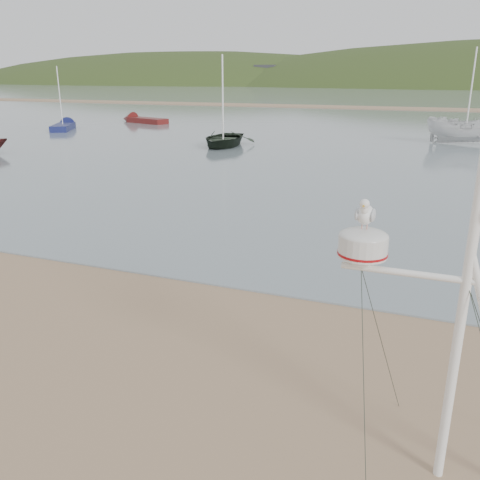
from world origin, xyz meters
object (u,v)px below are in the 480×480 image
(mast_rig, at_px, (445,383))
(boat_white, at_px, (469,106))
(boat_dark, at_px, (223,109))
(dinghy_red_far, at_px, (137,120))
(sailboat_blue_near, at_px, (66,125))

(mast_rig, distance_m, boat_white, 33.06)
(mast_rig, xyz_separation_m, boat_dark, (-13.77, 26.01, 1.17))
(dinghy_red_far, xyz_separation_m, sailboat_blue_near, (-2.63, -7.51, 0.01))
(boat_dark, bearing_deg, sailboat_blue_near, 157.30)
(boat_white, xyz_separation_m, dinghy_red_far, (-29.99, 6.25, -2.33))
(mast_rig, distance_m, boat_dark, 29.45)
(boat_white, bearing_deg, mast_rig, 176.33)
(boat_dark, distance_m, dinghy_red_far, 20.07)
(sailboat_blue_near, bearing_deg, dinghy_red_far, 70.68)
(mast_rig, distance_m, sailboat_blue_near, 44.61)
(mast_rig, height_order, boat_dark, mast_rig)
(boat_dark, bearing_deg, mast_rig, -66.71)
(sailboat_blue_near, bearing_deg, boat_white, 2.21)
(mast_rig, bearing_deg, sailboat_blue_near, 134.61)
(mast_rig, bearing_deg, boat_dark, 117.89)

